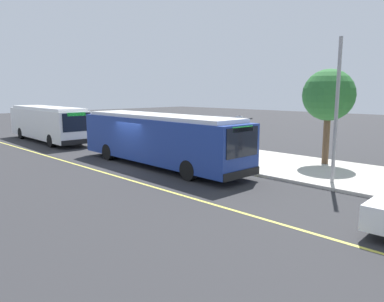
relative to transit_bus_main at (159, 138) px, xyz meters
name	(u,v)px	position (x,y,z in m)	size (l,w,h in m)	color
ground_plane	(133,165)	(-1.15, -1.01, -1.62)	(120.00, 120.00, 0.00)	#2B2B2D
sidewalk_curb	(204,152)	(-1.15, 4.99, -1.54)	(44.00, 6.40, 0.15)	#B7B2A8
lane_stripe_center	(99,171)	(-1.15, -3.21, -1.61)	(36.00, 0.14, 0.01)	#E0D64C
transit_bus_main	(159,138)	(0.00, 0.00, 0.00)	(12.27, 2.89, 2.95)	navy
transit_bus_second	(48,123)	(-14.71, -0.04, 0.00)	(11.48, 3.06, 2.95)	white
bus_shelter	(225,128)	(1.01, 4.63, 0.30)	(2.90, 1.60, 2.48)	#333338
waiting_bench	(227,148)	(1.12, 4.70, -0.99)	(1.60, 0.48, 0.95)	brown
route_sign_post	(239,134)	(3.84, 2.42, 0.34)	(0.44, 0.08, 2.80)	#333338
pedestrian_commuter	(204,141)	(0.14, 3.59, -0.50)	(0.24, 0.40, 1.69)	#282D47
street_tree_near_shelter	(329,96)	(6.74, 6.68, 2.38)	(2.86, 2.86, 5.32)	brown
utility_pole	(336,112)	(8.97, 2.73, 1.73)	(0.16, 0.16, 6.40)	gray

